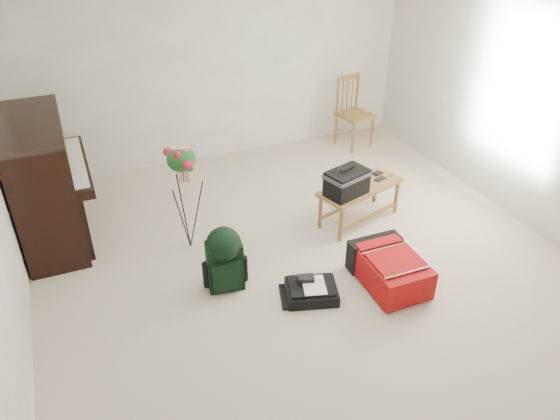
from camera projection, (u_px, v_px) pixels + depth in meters
name	position (u px, v px, depth m)	size (l,w,h in m)	color
floor	(310.00, 270.00, 5.25)	(5.00, 5.50, 0.01)	beige
wall_back	(217.00, 62.00, 6.74)	(5.00, 0.04, 2.50)	white
wall_right	(541.00, 110.00, 5.41)	(0.04, 5.50, 2.50)	white
piano	(46.00, 184.00, 5.47)	(0.71, 1.50, 1.25)	black
bench	(348.00, 182.00, 5.66)	(1.03, 0.65, 0.74)	olive
dining_chair	(354.00, 113.00, 7.43)	(0.49, 0.49, 0.95)	olive
red_suitcase	(387.00, 266.00, 5.04)	(0.52, 0.74, 0.32)	#B60715
black_duffel	(311.00, 290.00, 4.89)	(0.54, 0.48, 0.19)	black
green_backpack	(225.00, 256.00, 4.86)	(0.34, 0.32, 0.64)	black
flower_stand	(186.00, 199.00, 5.30)	(0.46, 0.46, 1.15)	black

